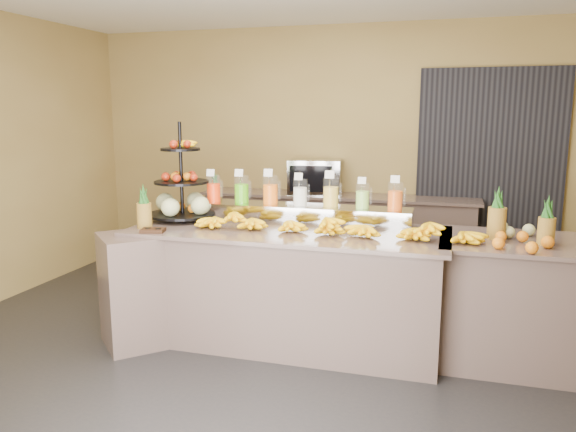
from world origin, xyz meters
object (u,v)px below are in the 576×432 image
at_px(oven_warmer, 315,177).
at_px(right_fruit_pile, 519,234).
at_px(condiment_caddy, 153,230).
at_px(pitcher_tray, 300,214).
at_px(banana_heap, 328,224).
at_px(fruit_stand, 186,195).

bearing_deg(oven_warmer, right_fruit_pile, -52.92).
bearing_deg(right_fruit_pile, condiment_caddy, -172.50).
bearing_deg(pitcher_tray, oven_warmer, 99.40).
xyz_separation_m(banana_heap, right_fruit_pile, (1.36, 0.02, 0.00)).
relative_size(banana_heap, condiment_caddy, 12.27).
height_order(pitcher_tray, banana_heap, banana_heap).
bearing_deg(pitcher_tray, right_fruit_pile, -10.69).
height_order(banana_heap, right_fruit_pile, right_fruit_pile).
bearing_deg(pitcher_tray, condiment_caddy, -146.29).
distance_m(banana_heap, condiment_caddy, 1.36).
xyz_separation_m(banana_heap, fruit_stand, (-1.29, 0.20, 0.14)).
bearing_deg(right_fruit_pile, oven_warmer, 134.49).
xyz_separation_m(pitcher_tray, banana_heap, (0.31, -0.34, -0.00)).
bearing_deg(condiment_caddy, fruit_stand, 87.63).
xyz_separation_m(fruit_stand, oven_warmer, (0.70, 1.80, -0.02)).
bearing_deg(fruit_stand, pitcher_tray, 25.70).
relative_size(fruit_stand, right_fruit_pile, 1.89).
bearing_deg(fruit_stand, condiment_caddy, -74.40).
bearing_deg(right_fruit_pile, fruit_stand, 176.06).
relative_size(condiment_caddy, oven_warmer, 0.31).
bearing_deg(fruit_stand, banana_heap, 9.06).
bearing_deg(condiment_caddy, pitcher_tray, 33.71).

